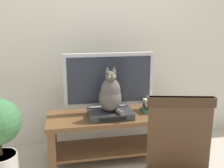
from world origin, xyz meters
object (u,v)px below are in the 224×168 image
at_px(tv, 109,82).
at_px(book_stack, 152,105).
at_px(tv_stand, 111,128).
at_px(wooden_chair, 181,167).
at_px(media_box, 110,114).
at_px(cat, 110,95).

distance_m(tv, book_stack, 0.51).
distance_m(tv_stand, tv, 0.47).
relative_size(tv, wooden_chair, 0.96).
distance_m(tv, media_box, 0.33).
distance_m(media_box, book_stack, 0.47).
bearing_deg(book_stack, cat, -168.01).
bearing_deg(cat, tv_stand, 75.33).
bearing_deg(tv, cat, -96.80).
relative_size(media_box, wooden_chair, 0.45).
distance_m(tv_stand, media_box, 0.19).
xyz_separation_m(tv_stand, book_stack, (0.44, 0.02, 0.21)).
distance_m(media_box, cat, 0.20).
bearing_deg(wooden_chair, tv_stand, 100.67).
bearing_deg(tv_stand, tv, 89.98).
bearing_deg(cat, media_box, 95.39).
height_order(tv_stand, tv, tv).
height_order(wooden_chair, book_stack, wooden_chair).
relative_size(tv_stand, tv, 1.40).
height_order(tv, media_box, tv).
height_order(tv, book_stack, tv).
relative_size(media_box, cat, 0.97).
bearing_deg(tv_stand, cat, -104.67).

